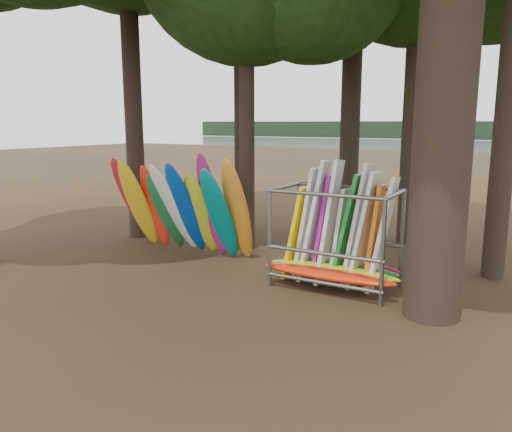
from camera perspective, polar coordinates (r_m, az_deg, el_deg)
The scene contains 4 objects.
ground at distance 11.55m, azimuth -3.06°, elevation -8.12°, with size 120.00×120.00×0.00m, color #47331E.
lake at distance 69.49m, azimuth 25.40°, elevation 6.56°, with size 160.00×160.00×0.00m, color gray.
kayak_row at distance 14.29m, azimuth -8.72°, elevation 0.89°, with size 4.46×2.07×3.06m.
storage_rack at distance 11.46m, azimuth 9.13°, elevation -2.84°, with size 3.13×1.51×2.92m.
Camera 1 is at (6.03, -9.13, 3.71)m, focal length 35.00 mm.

